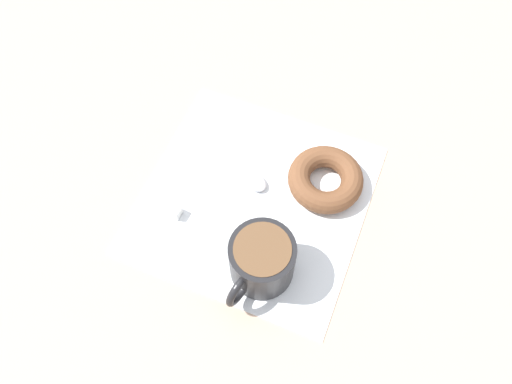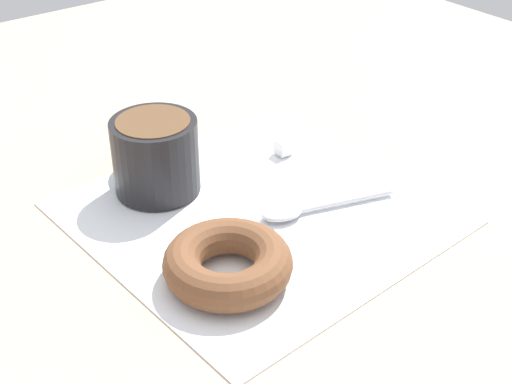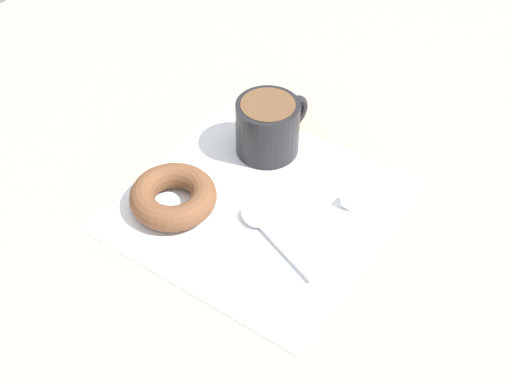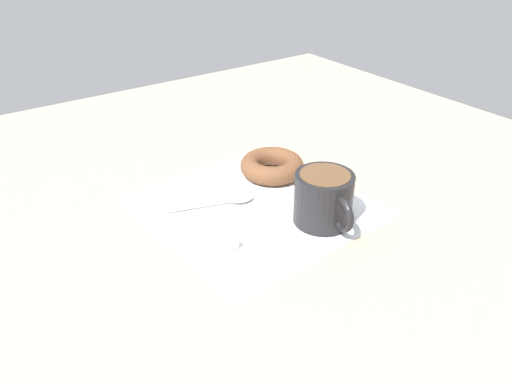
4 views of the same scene
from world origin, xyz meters
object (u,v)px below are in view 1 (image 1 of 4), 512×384
Objects in this scene: donut at (325,179)px; coffee_cup at (261,260)px; spoon at (246,174)px; sugar_cube at (175,212)px.

coffee_cup is at bearing -99.61° from donut.
coffee_cup is at bearing -55.84° from spoon.
sugar_cube is at bearing 170.99° from coffee_cup.
spoon is (-10.03, -3.35, -1.07)cm from donut.
spoon is at bearing 124.16° from coffee_cup.
donut is 20.04cm from sugar_cube.
donut reaches higher than spoon.
sugar_cube is (-15.71, -12.42, -0.74)cm from donut.
coffee_cup reaches higher than sugar_cube.
donut is (2.46, 14.52, -2.15)cm from coffee_cup.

